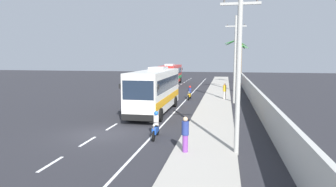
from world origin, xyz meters
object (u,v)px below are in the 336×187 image
(pedestrian_near_kerb, at_px, (185,133))
(utility_pole_nearest, at_px, (239,63))
(coach_bus_far_lane, at_px, (171,74))
(palm_nearest, at_px, (235,55))
(motorcycle_trailing, at_px, (156,127))
(palm_second, at_px, (241,53))
(motorcycle_beside_bus, at_px, (190,94))
(pedestrian_midwalk, at_px, (225,91))
(utility_pole_mid, at_px, (235,58))
(coach_bus_foreground, at_px, (155,89))

(pedestrian_near_kerb, height_order, utility_pole_nearest, utility_pole_nearest)
(coach_bus_far_lane, relative_size, palm_nearest, 1.51)
(motorcycle_trailing, bearing_deg, coach_bus_far_lane, 99.06)
(pedestrian_near_kerb, bearing_deg, motorcycle_trailing, -142.92)
(palm_second, bearing_deg, motorcycle_beside_bus, -107.47)
(utility_pole_nearest, height_order, palm_second, utility_pole_nearest)
(pedestrian_near_kerb, relative_size, pedestrian_midwalk, 1.00)
(pedestrian_near_kerb, bearing_deg, palm_second, 172.09)
(motorcycle_beside_bus, height_order, utility_pole_nearest, utility_pole_nearest)
(coach_bus_far_lane, bearing_deg, utility_pole_nearest, -74.51)
(coach_bus_far_lane, xyz_separation_m, utility_pole_nearest, (10.14, -36.61, 2.65))
(pedestrian_near_kerb, distance_m, utility_pole_mid, 17.99)
(motorcycle_beside_bus, bearing_deg, palm_nearest, 60.79)
(coach_bus_foreground, relative_size, utility_pole_nearest, 1.20)
(motorcycle_trailing, height_order, palm_second, palm_second)
(motorcycle_beside_bus, height_order, utility_pole_mid, utility_pole_mid)
(coach_bus_foreground, bearing_deg, pedestrian_near_kerb, -69.00)
(palm_second, bearing_deg, palm_nearest, -96.74)
(coach_bus_foreground, height_order, utility_pole_mid, utility_pole_mid)
(motorcycle_trailing, distance_m, utility_pole_mid, 16.02)
(motorcycle_beside_bus, xyz_separation_m, palm_nearest, (5.34, 9.55, 4.45))
(motorcycle_beside_bus, xyz_separation_m, palm_second, (6.75, 21.44, 4.87))
(coach_bus_foreground, bearing_deg, palm_second, 73.69)
(palm_second, bearing_deg, pedestrian_near_kerb, -96.49)
(motorcycle_trailing, relative_size, pedestrian_midwalk, 1.10)
(pedestrian_midwalk, bearing_deg, pedestrian_near_kerb, 131.16)
(coach_bus_foreground, distance_m, utility_pole_mid, 9.97)
(utility_pole_nearest, height_order, utility_pole_mid, utility_pole_mid)
(pedestrian_midwalk, height_order, utility_pole_nearest, utility_pole_nearest)
(coach_bus_far_lane, height_order, palm_nearest, palm_nearest)
(pedestrian_midwalk, height_order, palm_second, palm_second)
(motorcycle_trailing, bearing_deg, motorcycle_beside_bus, 89.82)
(coach_bus_foreground, relative_size, pedestrian_midwalk, 5.94)
(motorcycle_beside_bus, xyz_separation_m, utility_pole_mid, (4.95, -1.90, 4.11))
(utility_pole_nearest, relative_size, palm_second, 1.21)
(pedestrian_midwalk, relative_size, utility_pole_mid, 0.20)
(pedestrian_near_kerb, distance_m, palm_second, 41.22)
(coach_bus_far_lane, distance_m, motorcycle_beside_bus, 18.66)
(coach_bus_far_lane, height_order, pedestrian_midwalk, coach_bus_far_lane)
(coach_bus_foreground, bearing_deg, utility_pole_nearest, -57.25)
(pedestrian_midwalk, xyz_separation_m, utility_pole_nearest, (0.66, -18.93, 3.49))
(utility_pole_nearest, bearing_deg, palm_second, 86.98)
(coach_bus_foreground, bearing_deg, coach_bus_far_lane, 97.60)
(utility_pole_mid, bearing_deg, coach_bus_far_lane, 118.02)
(motorcycle_beside_bus, xyz_separation_m, pedestrian_midwalk, (3.95, 0.09, 0.44))
(motorcycle_trailing, xyz_separation_m, utility_pole_nearest, (4.67, -2.27, 3.91))
(coach_bus_far_lane, relative_size, pedestrian_midwalk, 6.32)
(motorcycle_trailing, bearing_deg, pedestrian_near_kerb, -51.50)
(coach_bus_far_lane, height_order, motorcycle_trailing, coach_bus_far_lane)
(motorcycle_trailing, distance_m, pedestrian_midwalk, 17.14)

